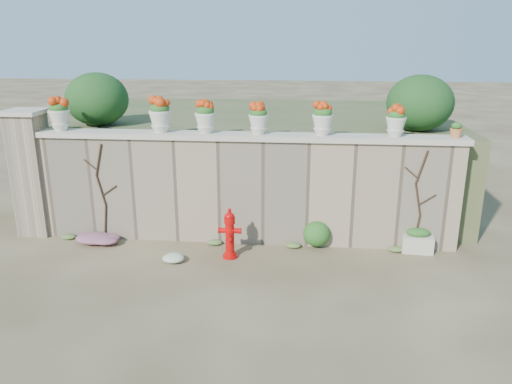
# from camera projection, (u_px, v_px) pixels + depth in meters

# --- Properties ---
(ground) EXTENTS (80.00, 80.00, 0.00)m
(ground) POSITION_uv_depth(u_px,v_px,m) (229.00, 283.00, 8.05)
(ground) COLOR #493B24
(ground) RESTS_ON ground
(stone_wall) EXTENTS (8.00, 0.40, 2.00)m
(stone_wall) POSITION_uv_depth(u_px,v_px,m) (242.00, 191.00, 9.46)
(stone_wall) COLOR gray
(stone_wall) RESTS_ON ground
(wall_cap) EXTENTS (8.10, 0.52, 0.10)m
(wall_cap) POSITION_uv_depth(u_px,v_px,m) (242.00, 136.00, 9.15)
(wall_cap) COLOR beige
(wall_cap) RESTS_ON stone_wall
(gate_pillar) EXTENTS (0.72, 0.72, 2.48)m
(gate_pillar) POSITION_uv_depth(u_px,v_px,m) (32.00, 172.00, 9.77)
(gate_pillar) COLOR gray
(gate_pillar) RESTS_ON ground
(raised_fill) EXTENTS (9.00, 6.00, 2.00)m
(raised_fill) POSITION_uv_depth(u_px,v_px,m) (258.00, 154.00, 12.50)
(raised_fill) COLOR #384C23
(raised_fill) RESTS_ON ground
(back_shrub_left) EXTENTS (1.30, 1.30, 1.10)m
(back_shrub_left) POSITION_uv_depth(u_px,v_px,m) (97.00, 99.00, 10.44)
(back_shrub_left) COLOR #143814
(back_shrub_left) RESTS_ON raised_fill
(back_shrub_right) EXTENTS (1.30, 1.30, 1.10)m
(back_shrub_right) POSITION_uv_depth(u_px,v_px,m) (420.00, 103.00, 9.83)
(back_shrub_right) COLOR #143814
(back_shrub_right) RESTS_ON raised_fill
(vine_left) EXTENTS (0.60, 0.04, 1.91)m
(vine_left) POSITION_uv_depth(u_px,v_px,m) (102.00, 191.00, 9.50)
(vine_left) COLOR black
(vine_left) RESTS_ON ground
(vine_right) EXTENTS (0.60, 0.04, 1.91)m
(vine_right) POSITION_uv_depth(u_px,v_px,m) (419.00, 200.00, 8.96)
(vine_right) COLOR black
(vine_right) RESTS_ON ground
(fire_hydrant) EXTENTS (0.39, 0.28, 0.93)m
(fire_hydrant) POSITION_uv_depth(u_px,v_px,m) (230.00, 233.00, 8.84)
(fire_hydrant) COLOR #C20707
(fire_hydrant) RESTS_ON ground
(planter_box) EXTENTS (0.58, 0.37, 0.46)m
(planter_box) POSITION_uv_depth(u_px,v_px,m) (418.00, 241.00, 9.16)
(planter_box) COLOR beige
(planter_box) RESTS_ON ground
(green_shrub) EXTENTS (0.65, 0.59, 0.62)m
(green_shrub) POSITION_uv_depth(u_px,v_px,m) (316.00, 233.00, 9.29)
(green_shrub) COLOR #1E5119
(green_shrub) RESTS_ON ground
(magenta_clump) EXTENTS (0.93, 0.62, 0.25)m
(magenta_clump) POSITION_uv_depth(u_px,v_px,m) (103.00, 238.00, 9.50)
(magenta_clump) COLOR #B42488
(magenta_clump) RESTS_ON ground
(white_flowers) EXTENTS (0.50, 0.40, 0.18)m
(white_flowers) POSITION_uv_depth(u_px,v_px,m) (173.00, 257.00, 8.79)
(white_flowers) COLOR white
(white_flowers) RESTS_ON ground
(urn_pot_0) EXTENTS (0.40, 0.40, 0.62)m
(urn_pot_0) POSITION_uv_depth(u_px,v_px,m) (59.00, 114.00, 9.36)
(urn_pot_0) COLOR beige
(urn_pot_0) RESTS_ON wall_cap
(urn_pot_1) EXTENTS (0.41, 0.41, 0.64)m
(urn_pot_1) POSITION_uv_depth(u_px,v_px,m) (160.00, 115.00, 9.18)
(urn_pot_1) COLOR beige
(urn_pot_1) RESTS_ON wall_cap
(urn_pot_2) EXTENTS (0.38, 0.38, 0.60)m
(urn_pot_2) POSITION_uv_depth(u_px,v_px,m) (205.00, 117.00, 9.11)
(urn_pot_2) COLOR beige
(urn_pot_2) RESTS_ON wall_cap
(urn_pot_3) EXTENTS (0.36, 0.36, 0.56)m
(urn_pot_3) POSITION_uv_depth(u_px,v_px,m) (258.00, 119.00, 9.03)
(urn_pot_3) COLOR beige
(urn_pot_3) RESTS_ON wall_cap
(urn_pot_4) EXTENTS (0.38, 0.38, 0.59)m
(urn_pot_4) POSITION_uv_depth(u_px,v_px,m) (323.00, 119.00, 8.92)
(urn_pot_4) COLOR beige
(urn_pot_4) RESTS_ON wall_cap
(urn_pot_5) EXTENTS (0.36, 0.36, 0.56)m
(urn_pot_5) POSITION_uv_depth(u_px,v_px,m) (396.00, 121.00, 8.80)
(urn_pot_5) COLOR beige
(urn_pot_5) RESTS_ON wall_cap
(terracotta_pot) EXTENTS (0.22, 0.22, 0.26)m
(terracotta_pot) POSITION_uv_depth(u_px,v_px,m) (456.00, 131.00, 8.75)
(terracotta_pot) COLOR #BB6B39
(terracotta_pot) RESTS_ON wall_cap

